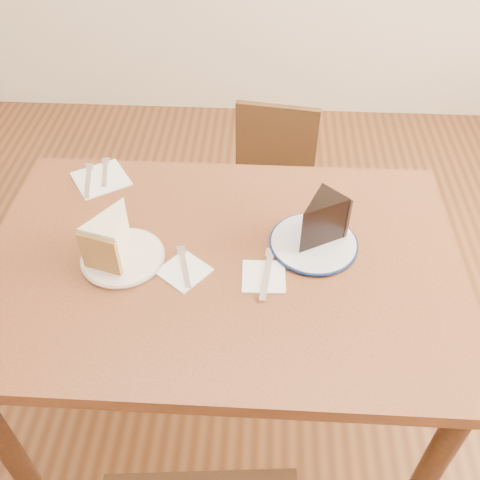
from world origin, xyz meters
The scene contains 14 objects.
ground centered at (0.00, 0.00, 0.00)m, with size 4.00×4.00×0.00m, color #442412.
table centered at (0.00, 0.00, 0.65)m, with size 1.20×0.80×0.75m.
chair_far centered at (0.12, 0.67, 0.41)m, with size 0.41×0.41×0.73m.
plate_cream centered at (-0.25, -0.01, 0.76)m, with size 0.20×0.20×0.01m, color silver.
plate_navy centered at (0.23, 0.06, 0.76)m, with size 0.22×0.22×0.01m, color white.
carrot_cake centered at (-0.26, 0.01, 0.81)m, with size 0.10×0.14×0.11m, color beige, non-canonical shape.
chocolate_cake centered at (0.23, 0.07, 0.82)m, with size 0.09×0.13×0.12m, color black, non-canonical shape.
napkin_cream centered at (-0.09, -0.05, 0.75)m, with size 0.10×0.10×0.00m, color white.
napkin_navy centered at (0.11, -0.05, 0.75)m, with size 0.10×0.10×0.00m, color white.
napkin_spare centered at (-0.38, 0.30, 0.75)m, with size 0.14×0.14×0.00m, color white.
fork_cream centered at (-0.09, -0.04, 0.76)m, with size 0.01×0.14×0.00m, color silver.
knife_navy centered at (0.11, -0.05, 0.76)m, with size 0.02×0.17×0.00m, color white.
fork_spare centered at (-0.37, 0.33, 0.76)m, with size 0.01×0.14×0.00m, color silver.
knife_spare centered at (-0.41, 0.29, 0.76)m, with size 0.01×0.16×0.00m, color white.
Camera 1 is at (0.10, -0.92, 1.72)m, focal length 40.00 mm.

